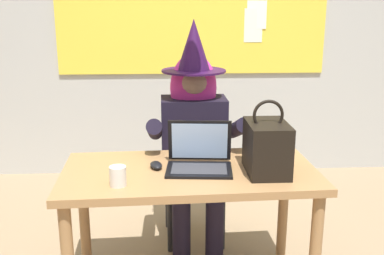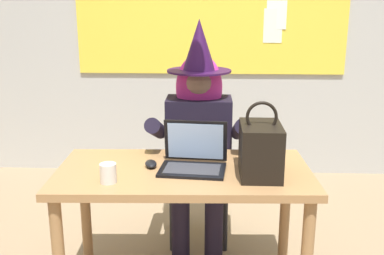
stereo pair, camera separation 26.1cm
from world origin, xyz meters
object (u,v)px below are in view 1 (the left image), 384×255
at_px(chair_at_desk, 193,163).
at_px(person_costumed, 194,127).
at_px(laptop, 199,158).
at_px(handbag, 267,147).
at_px(desk_main, 190,187).
at_px(computer_mouse, 156,165).
at_px(coffee_mug, 118,176).

height_order(chair_at_desk, person_costumed, person_costumed).
relative_size(chair_at_desk, laptop, 2.53).
bearing_deg(handbag, chair_at_desk, 113.76).
distance_m(desk_main, handbag, 0.46).
xyz_separation_m(computer_mouse, coffee_mug, (-0.17, -0.22, 0.03)).
distance_m(chair_at_desk, person_costumed, 0.32).
xyz_separation_m(desk_main, computer_mouse, (-0.17, 0.02, 0.12)).
distance_m(laptop, handbag, 0.35).
distance_m(chair_at_desk, handbag, 0.90).
bearing_deg(person_costumed, handbag, 26.62).
height_order(desk_main, computer_mouse, computer_mouse).
distance_m(desk_main, laptop, 0.16).
distance_m(computer_mouse, coffee_mug, 0.29).
bearing_deg(chair_at_desk, coffee_mug, -26.66).
distance_m(laptop, computer_mouse, 0.23).
bearing_deg(person_costumed, laptop, -1.50).
height_order(desk_main, person_costumed, person_costumed).
distance_m(computer_mouse, handbag, 0.58).
bearing_deg(coffee_mug, chair_at_desk, 65.74).
bearing_deg(computer_mouse, coffee_mug, -141.13).
distance_m(person_costumed, coffee_mug, 0.87).
height_order(laptop, handbag, handbag).
bearing_deg(chair_at_desk, laptop, -2.65).
bearing_deg(desk_main, chair_at_desk, 85.54).
bearing_deg(person_costumed, chair_at_desk, -178.79).
bearing_deg(desk_main, handbag, -9.03).
relative_size(laptop, computer_mouse, 3.44).
distance_m(desk_main, coffee_mug, 0.43).
bearing_deg(laptop, person_costumed, 94.27).
distance_m(person_costumed, computer_mouse, 0.60).
bearing_deg(chair_at_desk, computer_mouse, -21.26).
height_order(person_costumed, coffee_mug, person_costumed).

